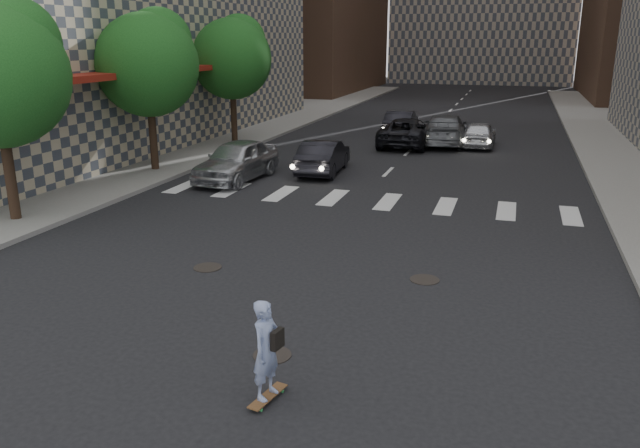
# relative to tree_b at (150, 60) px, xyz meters

# --- Properties ---
(ground) EXTENTS (160.00, 160.00, 0.00)m
(ground) POSITION_rel_tree_b_xyz_m (9.45, -11.14, -4.65)
(ground) COLOR black
(ground) RESTS_ON ground
(sidewalk_left) EXTENTS (13.00, 80.00, 0.15)m
(sidewalk_left) POSITION_rel_tree_b_xyz_m (-5.05, 8.86, -4.57)
(sidewalk_left) COLOR gray
(sidewalk_left) RESTS_ON ground
(tree_b) EXTENTS (4.20, 4.20, 6.60)m
(tree_b) POSITION_rel_tree_b_xyz_m (0.00, 0.00, 0.00)
(tree_b) COLOR #382619
(tree_b) RESTS_ON sidewalk_left
(tree_c) EXTENTS (4.20, 4.20, 6.60)m
(tree_c) POSITION_rel_tree_b_xyz_m (0.00, 8.00, 0.00)
(tree_c) COLOR #382619
(tree_c) RESTS_ON sidewalk_left
(manhole_a) EXTENTS (0.70, 0.70, 0.02)m
(manhole_a) POSITION_rel_tree_b_xyz_m (10.65, -13.64, -4.64)
(manhole_a) COLOR black
(manhole_a) RESTS_ON ground
(manhole_b) EXTENTS (0.70, 0.70, 0.02)m
(manhole_b) POSITION_rel_tree_b_xyz_m (7.45, -9.94, -4.64)
(manhole_b) COLOR black
(manhole_b) RESTS_ON ground
(manhole_c) EXTENTS (0.70, 0.70, 0.02)m
(manhole_c) POSITION_rel_tree_b_xyz_m (12.75, -9.14, -4.64)
(manhole_c) COLOR black
(manhole_c) RESTS_ON ground
(skateboarder) EXTENTS (0.50, 0.88, 1.71)m
(skateboarder) POSITION_rel_tree_b_xyz_m (11.13, -15.02, -3.75)
(skateboarder) COLOR brown
(skateboarder) RESTS_ON ground
(silver_sedan) EXTENTS (2.23, 4.87, 1.62)m
(silver_sedan) POSITION_rel_tree_b_xyz_m (3.95, -0.54, -3.84)
(silver_sedan) COLOR #B5B7BC
(silver_sedan) RESTS_ON ground
(traffic_car_a) EXTENTS (1.79, 4.38, 1.41)m
(traffic_car_a) POSITION_rel_tree_b_xyz_m (6.85, 1.86, -3.94)
(traffic_car_a) COLOR black
(traffic_car_a) RESTS_ON ground
(traffic_car_b) EXTENTS (2.62, 5.69, 1.61)m
(traffic_car_b) POSITION_rel_tree_b_xyz_m (10.90, 10.86, -3.84)
(traffic_car_b) COLOR #5B5E63
(traffic_car_b) RESTS_ON ground
(traffic_car_c) EXTENTS (2.45, 5.30, 1.47)m
(traffic_car_c) POSITION_rel_tree_b_xyz_m (9.04, 9.80, -3.91)
(traffic_car_c) COLOR black
(traffic_car_c) RESTS_ON ground
(traffic_car_d) EXTENTS (1.65, 3.99, 1.35)m
(traffic_car_d) POSITION_rel_tree_b_xyz_m (12.73, 10.65, -3.97)
(traffic_car_d) COLOR silver
(traffic_car_d) RESTS_ON ground
(traffic_car_e) EXTENTS (1.74, 4.49, 1.46)m
(traffic_car_e) POSITION_rel_tree_b_xyz_m (8.08, 13.37, -3.92)
(traffic_car_e) COLOR black
(traffic_car_e) RESTS_ON ground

